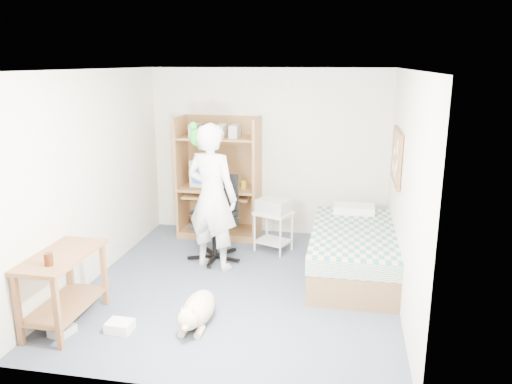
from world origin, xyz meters
TOP-DOWN VIEW (x-y plane):
  - floor at (0.00, 0.00)m, footprint 4.00×4.00m
  - wall_back at (0.00, 2.00)m, footprint 3.60×0.02m
  - wall_right at (1.80, 0.00)m, footprint 0.02×4.00m
  - wall_left at (-1.80, 0.00)m, footprint 0.02×4.00m
  - ceiling at (0.00, 0.00)m, footprint 3.60×4.00m
  - computer_hutch at (-0.70, 1.74)m, footprint 1.20×0.63m
  - bed at (1.30, 0.62)m, footprint 1.02×2.02m
  - side_desk at (-1.55, -1.20)m, footprint 0.50×1.00m
  - corkboard at (1.77, 0.90)m, footprint 0.04×0.94m
  - office_chair at (-0.50, 0.78)m, footprint 0.64×0.64m
  - person at (-0.47, 0.47)m, footprint 0.78×0.62m
  - parrot at (-0.67, 0.49)m, footprint 0.14×0.24m
  - dog at (-0.24, -0.97)m, footprint 0.31×0.94m
  - printer_cart at (0.21, 1.18)m, footprint 0.58×0.53m
  - printer at (0.21, 1.18)m, footprint 0.51×0.46m
  - crt_monitor at (-0.88, 1.75)m, footprint 0.47×0.49m
  - keyboard at (-0.67, 1.58)m, footprint 0.46×0.20m
  - pencil_cup at (-0.31, 1.65)m, footprint 0.08×0.08m
  - drink_glass at (-1.50, -1.47)m, footprint 0.08×0.08m
  - floor_box_a at (-0.96, -1.24)m, footprint 0.26×0.21m
  - floor_box_b at (-1.48, -1.41)m, footprint 0.23×0.26m

SIDE VIEW (x-z plane):
  - floor at x=0.00m, z-range 0.00..0.00m
  - floor_box_b at x=-1.48m, z-range 0.00..0.08m
  - floor_box_a at x=-0.96m, z-range 0.00..0.10m
  - dog at x=-0.24m, z-range -0.02..0.33m
  - bed at x=1.30m, z-range -0.04..0.62m
  - printer_cart at x=0.21m, z-range 0.09..0.66m
  - office_chair at x=-0.50m, z-range -0.16..0.97m
  - side_desk at x=-1.55m, z-range 0.12..0.87m
  - printer at x=0.21m, z-range 0.57..0.75m
  - keyboard at x=-0.67m, z-range 0.66..0.69m
  - drink_glass at x=-1.50m, z-range 0.75..0.87m
  - pencil_cup at x=-0.31m, z-range 0.76..0.88m
  - computer_hutch at x=-0.70m, z-range -0.08..1.72m
  - person at x=-0.47m, z-range 0.00..1.87m
  - crt_monitor at x=-0.88m, z-range 0.77..1.17m
  - wall_back at x=0.00m, z-range 0.00..2.50m
  - wall_right at x=1.80m, z-range 0.00..2.50m
  - wall_left at x=-1.80m, z-range 0.00..2.50m
  - corkboard at x=1.77m, z-range 1.12..1.78m
  - parrot at x=-0.67m, z-range 1.52..1.90m
  - ceiling at x=0.00m, z-range 2.49..2.51m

